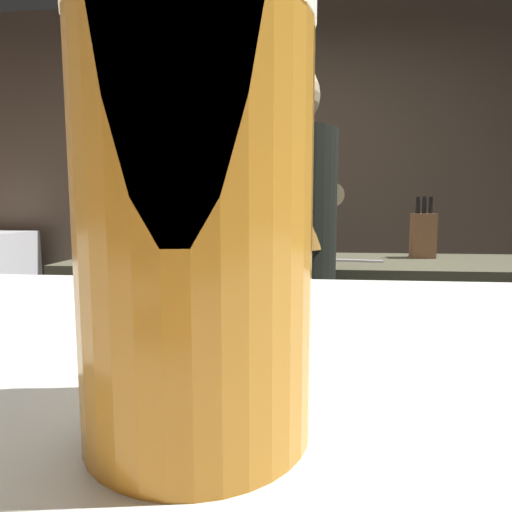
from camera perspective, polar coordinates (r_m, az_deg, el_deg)
name	(u,v)px	position (r m, az deg, el deg)	size (l,w,h in m)	color
wall_back	(261,183)	(3.44, 0.69, 9.65)	(5.20, 0.10, 2.70)	brown
prep_counter	(309,362)	(2.00, 7.06, -13.87)	(2.10, 0.60, 0.94)	#484633
back_shelf	(226,281)	(3.23, -3.95, -3.30)	(0.81, 0.36, 1.23)	#32323A
bartender	(285,274)	(1.44, 3.89, -2.36)	(0.50, 0.55, 1.63)	#323239
knife_block	(423,234)	(2.08, 21.37, 2.70)	(0.10, 0.08, 0.28)	brown
mixing_bowl	(218,255)	(1.83, -5.04, 0.11)	(0.19, 0.19, 0.05)	#CE512B
chefs_knife	(354,261)	(1.86, 12.88, -0.60)	(0.24, 0.03, 0.01)	silver
pint_glass_far	(196,220)	(0.14, -8.01, 4.79)	(0.07, 0.07, 0.14)	#C37E27
bottle_soy	(197,186)	(3.26, -7.88, 9.21)	(0.06, 0.06, 0.24)	#488D3A
bottle_vinegar	(232,186)	(3.27, -3.24, 9.30)	(0.07, 0.07, 0.25)	#2E539C
bottle_olive_oil	(252,189)	(3.22, -0.50, 8.89)	(0.07, 0.07, 0.18)	red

